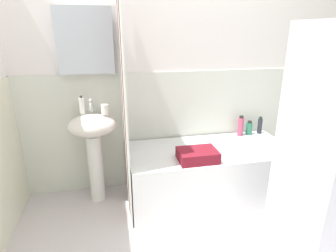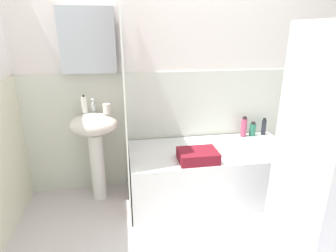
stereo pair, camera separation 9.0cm
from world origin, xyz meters
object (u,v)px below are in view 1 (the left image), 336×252
sink (93,139)px  shampoo_bottle (249,128)px  soap_dispenser (82,105)px  lotion_bottle (241,126)px  conditioner_bottle (260,126)px  bathtub (209,172)px  toothbrush_cup (105,109)px  towel_folded (198,155)px

sink → shampoo_bottle: size_ratio=5.64×
soap_dispenser → lotion_bottle: bearing=1.5°
conditioner_bottle → lotion_bottle: lotion_bottle is taller
conditioner_bottle → lotion_bottle: (-0.24, -0.02, 0.02)m
bathtub → toothbrush_cup: bearing=170.1°
sink → bathtub: sink is taller
conditioner_bottle → lotion_bottle: 0.24m
bathtub → towel_folded: bearing=-132.1°
soap_dispenser → towel_folded: 1.13m
lotion_bottle → shampoo_bottle: bearing=5.1°
bathtub → shampoo_bottle: (0.55, 0.28, 0.33)m
shampoo_bottle → lotion_bottle: (-0.11, -0.01, 0.03)m
bathtub → shampoo_bottle: bearing=27.0°
sink → conditioner_bottle: size_ratio=4.62×
sink → toothbrush_cup: bearing=1.6°
conditioner_bottle → towel_folded: size_ratio=0.56×
sink → shampoo_bottle: bearing=4.0°
sink → towel_folded: (0.89, -0.38, -0.08)m
toothbrush_cup → bathtub: (0.95, -0.17, -0.66)m
bathtub → towel_folded: (-0.19, -0.21, 0.30)m
soap_dispenser → bathtub: bearing=-11.1°
toothbrush_cup → lotion_bottle: (1.39, 0.10, -0.30)m
towel_folded → sink: bearing=156.9°
toothbrush_cup → shampoo_bottle: size_ratio=0.57×
towel_folded → lotion_bottle: bearing=37.3°
soap_dispenser → conditioner_bottle: (1.83, 0.06, -0.34)m
sink → soap_dispenser: (-0.08, 0.06, 0.31)m
sink → bathtub: 1.16m
sink → toothbrush_cup: toothbrush_cup is taller
toothbrush_cup → towel_folded: 0.92m
bathtub → lotion_bottle: lotion_bottle is taller
sink → toothbrush_cup: size_ratio=9.87×
soap_dispenser → toothbrush_cup: (0.20, -0.06, -0.03)m
toothbrush_cup → bathtub: toothbrush_cup is taller
lotion_bottle → sink: bearing=-176.1°
sink → conditioner_bottle: sink is taller
soap_dispenser → conditioner_bottle: 1.86m
toothbrush_cup → conditioner_bottle: 1.66m
soap_dispenser → conditioner_bottle: bearing=1.8°
toothbrush_cup → shampoo_bottle: 1.54m
bathtub → shampoo_bottle: shampoo_bottle is taller
bathtub → soap_dispenser: bearing=168.9°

